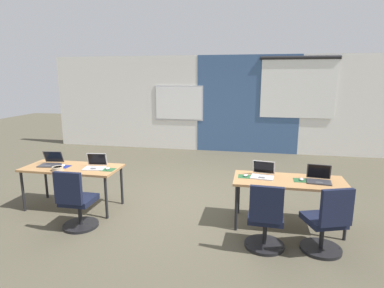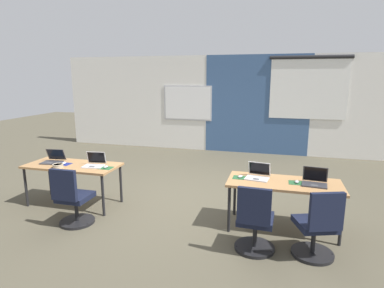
{
  "view_description": "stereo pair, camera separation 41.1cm",
  "coord_description": "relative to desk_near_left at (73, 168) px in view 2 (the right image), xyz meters",
  "views": [
    {
      "loc": [
        1.22,
        -5.24,
        2.2
      ],
      "look_at": [
        0.09,
        0.47,
        0.96
      ],
      "focal_mm": 29.82,
      "sensor_mm": 36.0,
      "label": 1
    },
    {
      "loc": [
        1.62,
        -5.14,
        2.2
      ],
      "look_at": [
        0.09,
        0.47,
        0.96
      ],
      "focal_mm": 29.82,
      "sensor_mm": 36.0,
      "label": 2
    }
  ],
  "objects": [
    {
      "name": "snack_bowl",
      "position": [
        -0.11,
        -0.23,
        0.1
      ],
      "size": [
        0.18,
        0.18,
        0.06
      ],
      "color": "tan",
      "rests_on": "desk_near_left"
    },
    {
      "name": "back_wall_assembly",
      "position": [
        1.79,
        4.8,
        0.75
      ],
      "size": [
        10.0,
        0.27,
        2.8
      ],
      "color": "silver",
      "rests_on": "ground"
    },
    {
      "name": "laptop_near_right_inner",
      "position": [
        3.12,
        0.07,
        0.11
      ],
      "size": [
        0.37,
        0.35,
        0.23
      ],
      "rotation": [
        0.0,
        0.0,
        -0.15
      ],
      "color": "silver",
      "rests_on": "desk_near_right"
    },
    {
      "name": "mousepad_near_right_end",
      "position": [
        3.67,
        -0.0,
        0.06
      ],
      "size": [
        0.22,
        0.19,
        0.0
      ],
      "color": "#23512D",
      "rests_on": "desk_near_right"
    },
    {
      "name": "chair_near_left_inner",
      "position": [
        0.48,
        -0.7,
        -0.28
      ],
      "size": [
        0.52,
        0.54,
        0.92
      ],
      "rotation": [
        0.0,
        0.0,
        3.15
      ],
      "color": "black",
      "rests_on": "ground"
    },
    {
      "name": "chair_near_right_end",
      "position": [
        3.9,
        -0.71,
        -0.28
      ],
      "size": [
        0.56,
        0.61,
        0.92
      ],
      "rotation": [
        0.0,
        0.0,
        3.49
      ],
      "color": "black",
      "rests_on": "ground"
    },
    {
      "name": "laptop_near_left_end",
      "position": [
        -0.41,
        0.03,
        0.11
      ],
      "size": [
        0.37,
        0.36,
        0.22
      ],
      "rotation": [
        0.0,
        0.0,
        0.12
      ],
      "color": "#333338",
      "rests_on": "desk_near_left"
    },
    {
      "name": "laptop_near_left_inner",
      "position": [
        0.42,
        0.02,
        0.11
      ],
      "size": [
        0.36,
        0.33,
        0.23
      ],
      "rotation": [
        0.0,
        0.0,
        0.13
      ],
      "color": "silver",
      "rests_on": "desk_near_left"
    },
    {
      "name": "mouse_near_left_inner",
      "position": [
        0.67,
        -0.04,
        0.08
      ],
      "size": [
        0.07,
        0.1,
        0.03
      ],
      "color": "#B2B2B7",
      "rests_on": "mousepad_near_left_inner"
    },
    {
      "name": "desk_near_left",
      "position": [
        0.0,
        0.0,
        0.0
      ],
      "size": [
        1.6,
        0.7,
        0.72
      ],
      "color": "#A37547",
      "rests_on": "ground"
    },
    {
      "name": "mousepad_near_right_inner",
      "position": [
        2.87,
        0.03,
        0.06
      ],
      "size": [
        0.22,
        0.19,
        0.0
      ],
      "color": "#23512D",
      "rests_on": "desk_near_right"
    },
    {
      "name": "mouse_near_left_end",
      "position": [
        -0.15,
        -0.02,
        0.08
      ],
      "size": [
        0.06,
        0.1,
        0.03
      ],
      "color": "silver",
      "rests_on": "mousepad_near_left_end"
    },
    {
      "name": "laptop_near_right_end",
      "position": [
        3.91,
        0.0,
        0.11
      ],
      "size": [
        0.36,
        0.31,
        0.24
      ],
      "rotation": [
        0.0,
        0.0,
        -0.11
      ],
      "color": "#333338",
      "rests_on": "desk_near_right"
    },
    {
      "name": "mousepad_near_left_end",
      "position": [
        -0.15,
        -0.02,
        0.06
      ],
      "size": [
        0.22,
        0.19,
        0.0
      ],
      "color": "navy",
      "rests_on": "desk_near_left"
    },
    {
      "name": "ground_plane",
      "position": [
        1.75,
        0.6,
        -0.66
      ],
      "size": [
        24.0,
        24.0,
        0.0
      ],
      "color": "#4C4738"
    },
    {
      "name": "desk_near_right",
      "position": [
        3.5,
        0.0,
        0.0
      ],
      "size": [
        1.6,
        0.7,
        0.72
      ],
      "color": "#A37547",
      "rests_on": "ground"
    },
    {
      "name": "mousepad_near_left_inner",
      "position": [
        0.67,
        -0.04,
        0.06
      ],
      "size": [
        0.22,
        0.19,
        0.0
      ],
      "color": "#23512D",
      "rests_on": "desk_near_left"
    },
    {
      "name": "mouse_near_right_end",
      "position": [
        3.67,
        -0.0,
        0.08
      ],
      "size": [
        0.07,
        0.1,
        0.03
      ],
      "color": "#B2B2B7",
      "rests_on": "mousepad_near_right_end"
    },
    {
      "name": "chair_near_right_inner",
      "position": [
        3.16,
        -0.76,
        -0.28
      ],
      "size": [
        0.52,
        0.55,
        0.92
      ],
      "rotation": [
        0.0,
        0.0,
        3.1
      ],
      "color": "black",
      "rests_on": "ground"
    },
    {
      "name": "mouse_near_right_inner",
      "position": [
        2.87,
        0.03,
        0.08
      ],
      "size": [
        0.09,
        0.11,
        0.03
      ],
      "color": "#B2B2B7",
      "rests_on": "mousepad_near_right_inner"
    }
  ]
}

